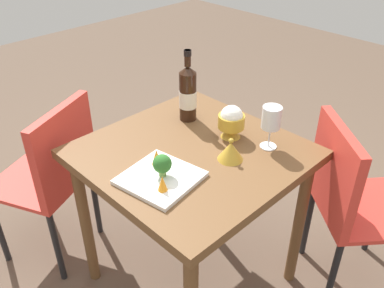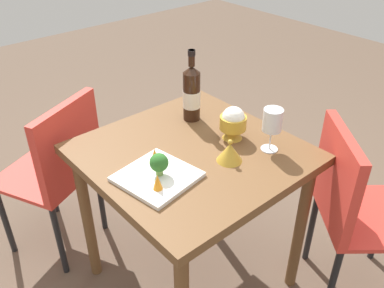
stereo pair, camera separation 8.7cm
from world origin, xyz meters
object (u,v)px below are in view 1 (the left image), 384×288
Objects in this scene: chair_near_window at (347,194)px; broccoli_floret at (162,164)px; rice_bowl_lid at (231,151)px; carrot_garnish_left at (157,157)px; rice_bowl at (231,121)px; serving_plate at (160,178)px; carrot_garnish_right at (162,183)px; wine_glass at (271,119)px; wine_bottle at (188,93)px; chair_by_wall at (55,169)px.

broccoli_floret is at bearing -81.00° from chair_near_window.
rice_bowl_lid reaches higher than carrot_garnish_left.
rice_bowl is 0.50× the size of serving_plate.
chair_near_window is at bearing 64.55° from carrot_garnish_right.
chair_near_window is at bearing 58.91° from serving_plate.
rice_bowl_lid is at bearing -88.30° from chair_near_window.
rice_bowl_lid is (0.11, -0.13, -0.04)m from rice_bowl.
wine_glass is 1.26× the size of rice_bowl.
wine_glass reaches higher than serving_plate.
broccoli_floret is at bearing -107.01° from wine_glass.
carrot_garnish_left is (0.19, -0.34, -0.08)m from wine_bottle.
chair_near_window is at bearing 24.03° from wine_bottle.
chair_by_wall reaches higher than rice_bowl_lid.
wine_glass is 0.20m from rice_bowl_lid.
serving_plate is (-0.41, -0.68, 0.23)m from chair_near_window.
serving_plate is at bearing 145.30° from carrot_garnish_right.
serving_plate is 0.09m from carrot_garnish_right.
rice_bowl is at bearing 5.01° from wine_bottle.
carrot_garnish_left is (-0.07, 0.04, 0.04)m from serving_plate.
chair_near_window is 2.65× the size of wine_bottle.
chair_by_wall is 2.97× the size of serving_plate.
wine_glass is 2.89× the size of carrot_garnish_left.
rice_bowl is 2.29× the size of carrot_garnish_left.
carrot_garnish_left is 1.06× the size of carrot_garnish_right.
wine_bottle is at bearing -170.01° from wine_glass.
carrot_garnish_right is at bearing -34.70° from serving_plate.
wine_glass is 0.51m from carrot_garnish_right.
wine_bottle is 0.54m from carrot_garnish_right.
chair_near_window is 0.82m from serving_plate.
chair_by_wall reaches higher than carrot_garnish_right.
serving_plate is at bearing -87.30° from rice_bowl.
carrot_garnish_left is at bearing -116.34° from wine_glass.
wine_bottle is (0.37, 0.50, 0.34)m from chair_by_wall.
chair_by_wall is 0.74m from carrot_garnish_right.
chair_by_wall is 8.50× the size of rice_bowl_lid.
wine_glass is (0.77, 0.57, 0.35)m from chair_by_wall.
wine_glass is at bearing 17.08° from rice_bowl.
wine_glass is (0.39, 0.07, 0.00)m from wine_bottle.
rice_bowl is at bearing -107.09° from chair_near_window.
wine_glass is 3.06× the size of carrot_garnish_right.
chair_by_wall and broccoli_floret have the same top height.
chair_near_window is 1.30m from chair_by_wall.
rice_bowl_lid reaches higher than carrot_garnish_right.
chair_by_wall is at bearing -169.79° from serving_plate.
chair_near_window is 2.97× the size of serving_plate.
wine_glass is 0.17m from rice_bowl.
carrot_garnish_right is (-0.34, -0.72, 0.26)m from chair_near_window.
wine_bottle reaches higher than wine_glass.
rice_bowl_lid is at bearing 72.07° from serving_plate.
chair_near_window and broccoli_floret have the same top height.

